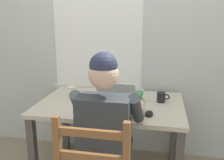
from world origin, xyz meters
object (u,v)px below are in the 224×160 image
object	(u,v)px
coffee_mug_dark	(161,97)
coffee_mug_white	(121,90)
desk	(111,112)
seated_person	(107,130)
laptop	(114,104)
coffee_mug_spare	(72,92)
computer_mouse	(149,113)
book_stack_main	(133,96)

from	to	relation	value
coffee_mug_dark	coffee_mug_white	bearing A→B (deg)	157.46
desk	seated_person	bearing A→B (deg)	-81.43
laptop	coffee_mug_spare	size ratio (longest dim) A/B	3.05
desk	laptop	world-z (taller)	laptop
laptop	coffee_mug_white	world-z (taller)	laptop
laptop	seated_person	bearing A→B (deg)	-87.83
computer_mouse	coffee_mug_spare	bearing A→B (deg)	156.57
laptop	coffee_mug_dark	distance (m)	0.47
computer_mouse	coffee_mug_white	distance (m)	0.58
desk	coffee_mug_white	xyz separation A→B (m)	(0.05, 0.26, 0.14)
computer_mouse	coffee_mug_white	world-z (taller)	coffee_mug_white
desk	coffee_mug_dark	xyz separation A→B (m)	(0.44, 0.10, 0.14)
coffee_mug_spare	book_stack_main	bearing A→B (deg)	0.93
book_stack_main	laptop	bearing A→B (deg)	-114.90
seated_person	coffee_mug_dark	xyz separation A→B (m)	(0.37, 0.59, 0.07)
seated_person	coffee_mug_white	size ratio (longest dim) A/B	10.74
coffee_mug_dark	coffee_mug_spare	bearing A→B (deg)	-179.19
coffee_mug_white	coffee_mug_dark	distance (m)	0.42
computer_mouse	book_stack_main	xyz separation A→B (m)	(-0.16, 0.33, 0.02)
seated_person	book_stack_main	bearing A→B (deg)	78.93
book_stack_main	coffee_mug_spare	bearing A→B (deg)	-179.07
coffee_mug_dark	coffee_mug_spare	xyz separation A→B (m)	(-0.83, -0.01, 0.00)
desk	computer_mouse	bearing A→B (deg)	-33.70
coffee_mug_spare	coffee_mug_dark	bearing A→B (deg)	0.81
desk	seated_person	world-z (taller)	seated_person
laptop	coffee_mug_dark	bearing A→B (deg)	35.91
desk	laptop	distance (m)	0.23
seated_person	book_stack_main	xyz separation A→B (m)	(0.11, 0.58, 0.06)
seated_person	computer_mouse	bearing A→B (deg)	42.72
seated_person	coffee_mug_spare	bearing A→B (deg)	128.81
coffee_mug_white	book_stack_main	bearing A→B (deg)	-49.93
desk	computer_mouse	xyz separation A→B (m)	(0.35, -0.23, 0.11)
computer_mouse	laptop	bearing A→B (deg)	168.71
seated_person	laptop	xyz separation A→B (m)	(-0.01, 0.31, 0.08)
coffee_mug_spare	book_stack_main	xyz separation A→B (m)	(0.58, 0.01, -0.01)
computer_mouse	book_stack_main	size ratio (longest dim) A/B	0.55
seated_person	coffee_mug_white	distance (m)	0.75
coffee_mug_white	laptop	bearing A→B (deg)	-88.40
seated_person	coffee_mug_spare	xyz separation A→B (m)	(-0.46, 0.57, 0.08)
desk	laptop	bearing A→B (deg)	-70.65
laptop	desk	bearing A→B (deg)	109.35
seated_person	laptop	distance (m)	0.32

